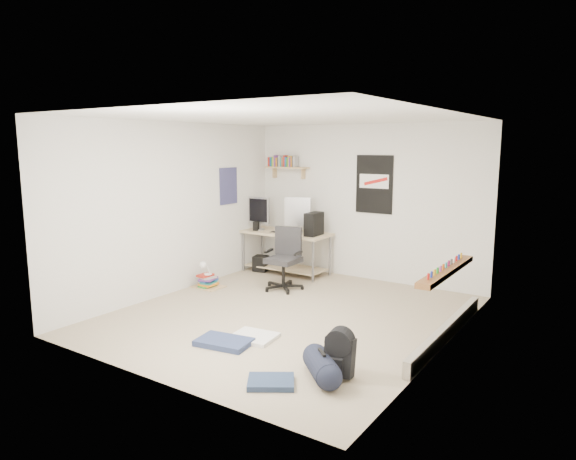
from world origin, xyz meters
The scene contains 26 objects.
floor centered at (0.00, 0.00, -0.01)m, with size 4.00×4.50×0.01m, color gray.
ceiling centered at (0.00, 0.00, 2.50)m, with size 4.00×4.50×0.01m, color white.
back_wall centered at (0.00, 2.25, 1.25)m, with size 4.00×0.01×2.50m, color silver.
left_wall centered at (-2.00, 0.00, 1.25)m, with size 0.01×4.50×2.50m, color silver.
right_wall centered at (2.00, 0.00, 1.25)m, with size 0.01×4.50×2.50m, color silver.
desk centered at (-1.26, 1.81, 0.36)m, with size 1.53×0.67×0.70m, color tan.
monitor_left centered at (-1.75, 1.72, 0.92)m, with size 0.41×0.10×0.45m, color #96969A.
monitor_right centered at (-1.03, 1.83, 0.94)m, with size 0.44×0.11×0.48m, color #939297.
pc_tower centered at (-0.68, 1.78, 0.89)m, with size 0.18×0.37×0.39m, color black.
keyboard centered at (-1.29, 1.72, 0.71)m, with size 0.39×0.14×0.02m, color black.
speaker_left centered at (-1.75, 1.63, 0.79)m, with size 0.09×0.09×0.18m, color black.
speaker_right centered at (-0.71, 1.88, 0.79)m, with size 0.10×0.10×0.19m, color black.
office_chair centered at (-0.72, 0.95, 0.49)m, with size 0.62×0.62×0.94m, color #242326.
wall_shelf centered at (-1.45, 2.14, 1.78)m, with size 0.80×0.22×0.24m, color tan.
poster_back_wall centered at (0.15, 2.23, 1.55)m, with size 0.62×0.03×0.92m, color black.
poster_left_wall centered at (-1.99, 1.20, 1.50)m, with size 0.02×0.42×0.60m, color navy.
window centered at (1.95, 0.30, 1.45)m, with size 0.10×1.50×1.26m, color brown.
baseboard_heater centered at (1.96, 0.30, 0.09)m, with size 0.08×2.50×0.18m, color #B7B2A8.
backpack centered at (1.40, -1.22, 0.20)m, with size 0.27×0.22×0.36m, color black.
duffel_bag centered at (1.28, -1.35, 0.14)m, with size 0.25×0.25×0.49m, color black.
tshirt centered at (0.14, -0.90, 0.02)m, with size 0.49×0.41×0.04m, color silver.
jeans_a centered at (-0.03, -1.23, 0.03)m, with size 0.59×0.37×0.06m, color navy.
jeans_b centered at (0.96, -1.71, 0.03)m, with size 0.42×0.32×0.05m, color #23324F.
book_stack centered at (-1.75, 0.40, 0.15)m, with size 0.49×0.40×0.33m, color olive.
desk_lamp centered at (-1.73, 0.38, 0.38)m, with size 0.12×0.20×0.20m, color silver.
subwoofer centered at (-1.68, 1.67, 0.14)m, with size 0.23×0.23×0.26m, color black.
Camera 1 is at (3.53, -5.28, 2.17)m, focal length 32.00 mm.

